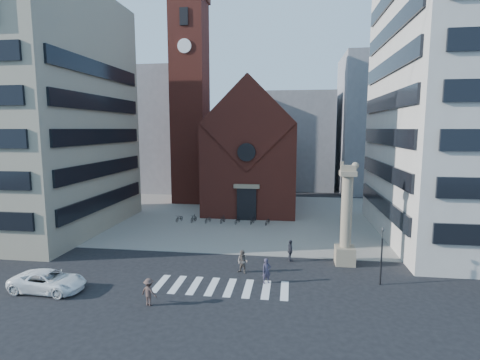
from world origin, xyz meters
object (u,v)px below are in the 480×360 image
object	(u,v)px
pedestrian_1	(243,262)
pedestrian_2	(290,251)
scooter_0	(179,218)
lion_column	(346,224)
traffic_light	(382,255)
white_car	(48,281)
pedestrian_0	(267,271)

from	to	relation	value
pedestrian_1	pedestrian_2	size ratio (longest dim) A/B	0.98
pedestrian_1	scooter_0	size ratio (longest dim) A/B	1.21
lion_column	scooter_0	size ratio (longest dim) A/B	5.64
lion_column	traffic_light	distance (m)	4.62
pedestrian_1	scooter_0	bearing A→B (deg)	144.76
white_car	pedestrian_2	distance (m)	18.74
traffic_light	scooter_0	xyz separation A→B (m)	(-20.08, 16.05, -1.83)
scooter_0	traffic_light	bearing A→B (deg)	-23.77
lion_column	pedestrian_1	xyz separation A→B (m)	(-8.27, -3.16, -2.53)
pedestrian_0	pedestrian_1	xyz separation A→B (m)	(-2.00, 1.68, -0.01)
pedestrian_1	pedestrian_0	bearing A→B (deg)	-18.11
traffic_light	pedestrian_2	size ratio (longest dim) A/B	2.28
pedestrian_0	scooter_0	distance (m)	20.62
pedestrian_1	traffic_light	bearing A→B (deg)	17.25
pedestrian_1	pedestrian_2	distance (m)	4.88
pedestrian_2	lion_column	bearing A→B (deg)	-103.48
white_car	pedestrian_0	size ratio (longest dim) A/B	2.76
pedestrian_0	pedestrian_1	bearing A→B (deg)	109.47
traffic_light	white_car	size ratio (longest dim) A/B	0.83
pedestrian_0	scooter_0	size ratio (longest dim) A/B	1.22
pedestrian_0	white_car	bearing A→B (deg)	162.45
lion_column	pedestrian_0	bearing A→B (deg)	-142.28
lion_column	scooter_0	distance (m)	21.94
pedestrian_0	pedestrian_2	xyz separation A→B (m)	(1.71, 4.84, 0.01)
scooter_0	lion_column	bearing A→B (deg)	-18.80
white_car	pedestrian_2	bearing A→B (deg)	-61.57
white_car	traffic_light	bearing A→B (deg)	-77.45
white_car	lion_column	bearing A→B (deg)	-66.64
traffic_light	scooter_0	distance (m)	25.77
traffic_light	pedestrian_1	xyz separation A→B (m)	(-10.26, 0.84, -1.36)
white_car	scooter_0	distance (m)	20.62
scooter_0	pedestrian_1	bearing A→B (deg)	-42.29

